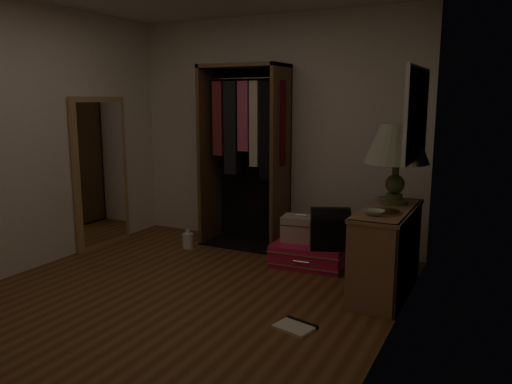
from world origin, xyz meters
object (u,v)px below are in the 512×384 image
Objects in this scene: open_wardrobe at (247,141)px; black_bag at (330,227)px; pink_suitcase at (309,254)px; train_case at (301,228)px; floor_mirror at (101,173)px; white_jug at (188,240)px; console_bookshelf at (387,247)px; table_lamp at (397,146)px.

open_wardrobe is 4.59× the size of black_bag.
pink_suitcase is 1.74× the size of black_bag.
floor_mirror is at bearing -176.96° from train_case.
white_jug is (-1.68, -0.01, -0.35)m from black_bag.
white_jug is (-2.29, 0.28, -0.31)m from console_bookshelf.
open_wardrobe is at bearing 40.92° from white_jug.
console_bookshelf is at bearing -6.93° from white_jug.
console_bookshelf is 5.27× the size of white_jug.
pink_suitcase is at bearing 170.08° from table_lamp.
pink_suitcase is 1.09× the size of table_lamp.
train_case reaches higher than white_jug.
floor_mirror reaches higher than train_case.
floor_mirror is at bearing -175.80° from table_lamp.
train_case is 0.59× the size of table_lamp.
pink_suitcase is 1.44m from table_lamp.
train_case reaches higher than pink_suitcase.
floor_mirror is 2.53m from pink_suitcase.
white_jug is at bearing 177.55° from train_case.
pink_suitcase reaches higher than white_jug.
pink_suitcase is at bearing -36.06° from train_case.
black_bag is at bearing -27.32° from train_case.
console_bookshelf is at bearing -22.49° from open_wardrobe.
console_bookshelf is 1.05m from train_case.
white_jug is (-1.33, -0.13, -0.27)m from train_case.
open_wardrobe reaches higher than white_jug.
open_wardrobe reaches higher than black_bag.
black_bag is at bearing -21.02° from open_wardrobe.
black_bag is (2.62, 0.33, -0.41)m from floor_mirror.
console_bookshelf is 2.33m from white_jug.
floor_mirror is 2.68m from black_bag.
pink_suitcase is (-0.85, 0.35, -0.28)m from console_bookshelf.
floor_mirror reaches higher than pink_suitcase.
train_case is 1.35m from table_lamp.
train_case is at bearing 5.72° from white_jug.
floor_mirror is at bearing -179.31° from console_bookshelf.
train_case is (-0.97, 0.41, -0.04)m from console_bookshelf.
pink_suitcase is 1.45m from white_jug.
open_wardrobe is at bearing 27.69° from floor_mirror.
table_lamp is at bearing 89.29° from console_bookshelf.
console_bookshelf is 0.68m from black_bag.
open_wardrobe is at bearing 150.00° from train_case.
black_bag is (0.35, -0.12, 0.08)m from train_case.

